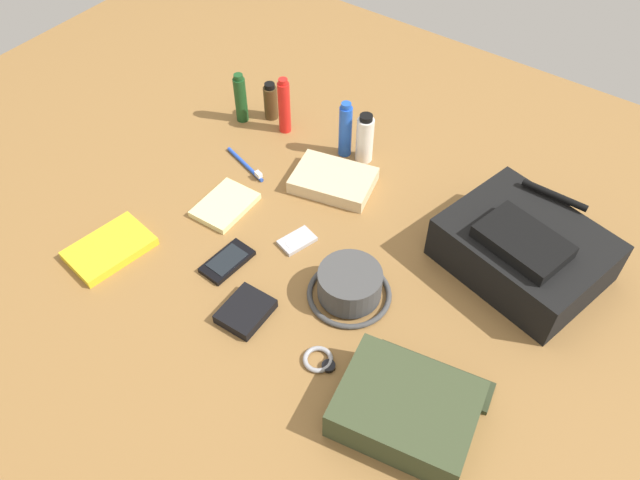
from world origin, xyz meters
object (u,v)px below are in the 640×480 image
Objects in this scene: sunscreen_spray at (284,106)px; wristwatch at (319,360)px; backpack at (524,249)px; toothpaste_tube at (365,139)px; bucket_hat at (350,286)px; cologne_bottle at (271,101)px; cell_phone at (227,261)px; media_player at (297,241)px; wallet at (246,311)px; shampoo_bottle at (241,99)px; toothbrush at (247,166)px; paperback_novel at (110,249)px; toiletry_pouch at (408,407)px; deodorant_spray at (345,130)px; folded_towel at (333,180)px; notepad at (225,205)px.

sunscreen_spray reaches higher than wristwatch.
toothpaste_tube is (-0.49, 0.11, 0.01)m from backpack.
cologne_bottle is at bearing 143.35° from bucket_hat.
sunscreen_spray is 2.35× the size of wristwatch.
cell_phone is 1.33× the size of media_player.
wallet is at bearing -33.63° from cell_phone.
shampoo_bottle is 0.38m from toothpaste_tube.
cell_phone is (-0.05, -0.49, -0.06)m from toothpaste_tube.
wallet is (0.30, -0.36, 0.01)m from toothbrush.
paperback_novel is at bearing -95.27° from sunscreen_spray.
backpack is 0.87m from shampoo_bottle.
sunscreen_spray is 0.51m from cell_phone.
cologne_bottle is 0.08m from sunscreen_spray.
toiletry_pouch is at bearing -37.55° from sunscreen_spray.
media_player is at bearing 39.46° from paperback_novel.
deodorant_spray is at bearing 89.95° from cell_phone.
media_player is 0.48× the size of folded_towel.
media_player is (0.35, -0.34, -0.05)m from cologne_bottle.
media_player is 0.21m from notepad.
wristwatch is (0.27, -0.57, -0.06)m from toothpaste_tube.
backpack is at bearing -7.60° from cologne_bottle.
deodorant_spray is 0.37m from notepad.
toiletry_pouch reaches higher than cell_phone.
paperback_novel is (-0.77, -0.04, -0.03)m from toiletry_pouch.
toothbrush is at bearing -171.98° from backpack.
toothbrush is at bearing 153.36° from media_player.
cell_phone is 1.78× the size of wristwatch.
cologne_bottle is (-0.78, 0.57, 0.02)m from toiletry_pouch.
wristwatch is (-0.22, -0.47, -0.05)m from backpack.
wallet reaches higher than notepad.
backpack is at bearing 34.82° from cell_phone.
shampoo_bottle is 0.22m from toothbrush.
cologne_bottle is (-0.80, 0.11, -0.01)m from backpack.
wristwatch is (0.32, -0.56, -0.07)m from deodorant_spray.
folded_towel is at bearing 97.93° from wallet.
cologne_bottle is 0.69m from wallet.
toothbrush is 0.78× the size of folded_towel.
wallet is (0.39, -0.57, -0.04)m from cologne_bottle.
deodorant_spray is 1.14× the size of toothpaste_tube.
wallet is 0.33m from notepad.
folded_towel is at bearing 18.84° from toothbrush.
wallet is at bearing -79.85° from folded_towel.
deodorant_spray is at bearing 4.33° from sunscreen_spray.
cell_phone is at bearing -162.59° from bucket_hat.
toothbrush is at bearing 157.16° from bucket_hat.
toiletry_pouch reaches higher than folded_towel.
media_player is 0.61× the size of toothbrush.
wristwatch is at bearing -64.97° from toothpaste_tube.
cologne_bottle reaches higher than wallet.
toiletry_pouch is at bearing -9.47° from cell_phone.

